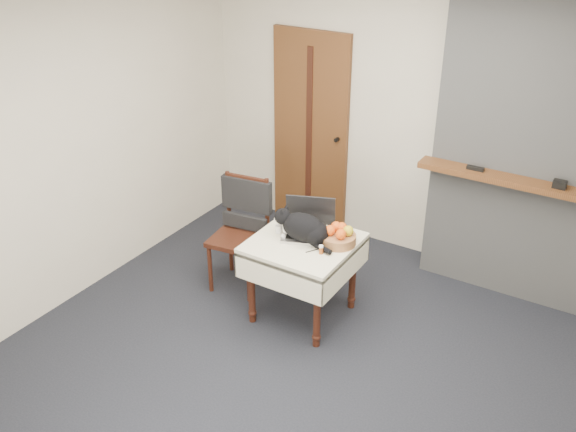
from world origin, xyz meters
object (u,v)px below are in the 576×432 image
object	(u,v)px
side_table	(303,253)
chair	(243,217)
laptop	(309,225)
cream_jar	(279,229)
fruit_basket	(339,236)
cat	(305,228)
pill_bottle	(321,249)
door	(310,132)

from	to	relation	value
side_table	chair	bearing A→B (deg)	165.58
laptop	cream_jar	size ratio (longest dim) A/B	7.50
fruit_basket	laptop	bearing A→B (deg)	175.97
cat	pill_bottle	bearing A→B (deg)	-30.70
side_table	chair	xyz separation A→B (m)	(-0.71, 0.18, 0.05)
cream_jar	chair	distance (m)	0.51
door	chair	distance (m)	1.32
pill_bottle	laptop	bearing A→B (deg)	136.56
laptop	cream_jar	distance (m)	0.24
side_table	pill_bottle	world-z (taller)	pill_bottle
side_table	cream_jar	distance (m)	0.28
cat	pill_bottle	distance (m)	0.24
laptop	fruit_basket	size ratio (longest dim) A/B	1.76
side_table	cream_jar	xyz separation A→B (m)	(-0.24, 0.01, 0.15)
fruit_basket	chair	bearing A→B (deg)	175.55
door	laptop	xyz separation A→B (m)	(0.75, -1.32, -0.23)
side_table	cat	xyz separation A→B (m)	(0.01, 0.00, 0.23)
door	laptop	distance (m)	1.54
laptop	cat	world-z (taller)	laptop
cream_jar	fruit_basket	xyz separation A→B (m)	(0.49, 0.09, 0.03)
chair	cream_jar	bearing A→B (deg)	-27.56
cat	laptop	bearing A→B (deg)	100.43
door	cat	xyz separation A→B (m)	(0.78, -1.45, -0.19)
laptop	chair	world-z (taller)	laptop
door	pill_bottle	xyz separation A→B (m)	(0.99, -1.55, -0.26)
side_table	chair	size ratio (longest dim) A/B	0.79
door	side_table	world-z (taller)	door
laptop	pill_bottle	bearing A→B (deg)	-65.46
door	cat	distance (m)	1.66
door	laptop	size ratio (longest dim) A/B	4.06
side_table	cream_jar	world-z (taller)	cream_jar
side_table	laptop	distance (m)	0.23
cream_jar	fruit_basket	bearing A→B (deg)	10.96
laptop	fruit_basket	world-z (taller)	laptop
door	pill_bottle	distance (m)	1.86
side_table	laptop	bearing A→B (deg)	101.80
side_table	cat	bearing A→B (deg)	20.84
laptop	fruit_basket	bearing A→B (deg)	-26.06
door	chair	bearing A→B (deg)	-86.98
laptop	pill_bottle	xyz separation A→B (m)	(0.24, -0.23, -0.04)
pill_bottle	door	bearing A→B (deg)	122.56
side_table	pill_bottle	size ratio (longest dim) A/B	10.99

